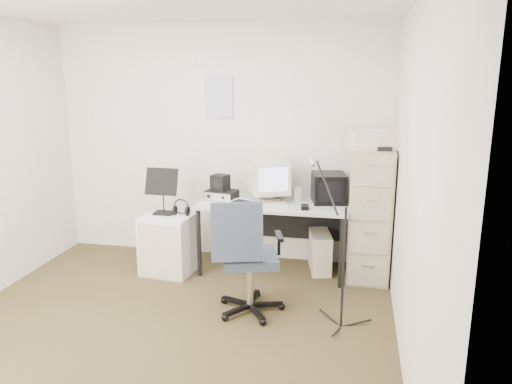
% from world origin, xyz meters
% --- Properties ---
extents(floor, '(3.60, 3.60, 0.01)m').
position_xyz_m(floor, '(0.00, 0.00, -0.01)').
color(floor, '#3D321C').
rests_on(floor, ground).
extents(wall_back, '(3.60, 0.02, 2.50)m').
position_xyz_m(wall_back, '(0.00, 1.80, 1.25)').
color(wall_back, white).
rests_on(wall_back, ground).
extents(wall_right, '(0.02, 3.60, 2.50)m').
position_xyz_m(wall_right, '(1.80, 0.00, 1.25)').
color(wall_right, white).
rests_on(wall_right, ground).
extents(wall_calendar, '(0.30, 0.02, 0.44)m').
position_xyz_m(wall_calendar, '(-0.02, 1.79, 1.75)').
color(wall_calendar, white).
rests_on(wall_calendar, wall_back).
extents(filing_cabinet, '(0.40, 0.60, 1.30)m').
position_xyz_m(filing_cabinet, '(1.58, 1.48, 0.65)').
color(filing_cabinet, tan).
rests_on(filing_cabinet, floor).
extents(printer, '(0.49, 0.39, 0.17)m').
position_xyz_m(printer, '(1.58, 1.45, 1.38)').
color(printer, beige).
rests_on(printer, filing_cabinet).
extents(desk, '(1.50, 0.70, 0.73)m').
position_xyz_m(desk, '(0.63, 1.45, 0.36)').
color(desk, silver).
rests_on(desk, floor).
extents(crt_monitor, '(0.50, 0.51, 0.41)m').
position_xyz_m(crt_monitor, '(0.56, 1.53, 0.94)').
color(crt_monitor, beige).
rests_on(crt_monitor, desk).
extents(crt_tv, '(0.38, 0.40, 0.29)m').
position_xyz_m(crt_tv, '(1.17, 1.56, 0.88)').
color(crt_tv, black).
rests_on(crt_tv, desk).
extents(desk_speaker, '(0.09, 0.09, 0.14)m').
position_xyz_m(desk_speaker, '(0.85, 1.56, 0.80)').
color(desk_speaker, beige).
rests_on(desk_speaker, desk).
extents(keyboard, '(0.44, 0.27, 0.02)m').
position_xyz_m(keyboard, '(0.58, 1.29, 0.74)').
color(keyboard, beige).
rests_on(keyboard, desk).
extents(mouse, '(0.09, 0.13, 0.04)m').
position_xyz_m(mouse, '(0.96, 1.26, 0.75)').
color(mouse, black).
rests_on(mouse, desk).
extents(radio_receiver, '(0.34, 0.27, 0.09)m').
position_xyz_m(radio_receiver, '(0.08, 1.47, 0.77)').
color(radio_receiver, black).
rests_on(radio_receiver, desk).
extents(radio_speaker, '(0.20, 0.19, 0.16)m').
position_xyz_m(radio_speaker, '(0.07, 1.49, 0.90)').
color(radio_speaker, black).
rests_on(radio_speaker, radio_receiver).
extents(papers, '(0.31, 0.36, 0.02)m').
position_xyz_m(papers, '(0.30, 1.30, 0.74)').
color(papers, white).
rests_on(papers, desk).
extents(pc_tower, '(0.27, 0.46, 0.40)m').
position_xyz_m(pc_tower, '(1.10, 1.54, 0.20)').
color(pc_tower, beige).
rests_on(pc_tower, floor).
extents(office_chair, '(0.73, 0.73, 1.01)m').
position_xyz_m(office_chair, '(0.59, 0.51, 0.51)').
color(office_chair, '#2C3648').
rests_on(office_chair, floor).
extents(side_cart, '(0.52, 0.43, 0.60)m').
position_xyz_m(side_cart, '(-0.41, 1.16, 0.30)').
color(side_cart, silver).
rests_on(side_cart, floor).
extents(music_stand, '(0.34, 0.19, 0.48)m').
position_xyz_m(music_stand, '(-0.46, 1.24, 0.85)').
color(music_stand, black).
rests_on(music_stand, side_cart).
extents(headphones, '(0.22, 0.22, 0.03)m').
position_xyz_m(headphones, '(-0.27, 1.23, 0.66)').
color(headphones, black).
rests_on(headphones, side_cart).
extents(mic_stand, '(0.03, 0.03, 1.31)m').
position_xyz_m(mic_stand, '(1.37, 0.40, 0.66)').
color(mic_stand, black).
rests_on(mic_stand, floor).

